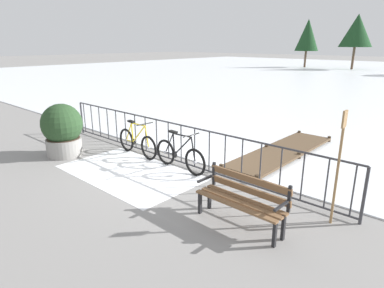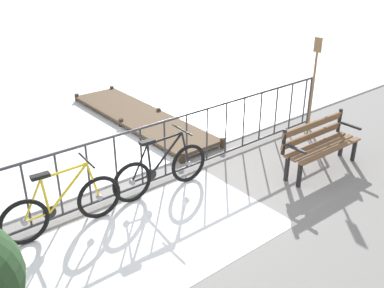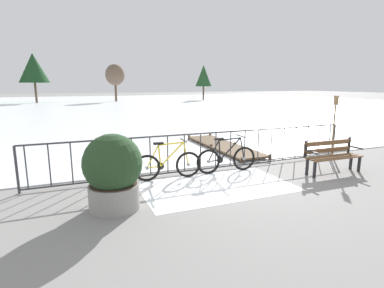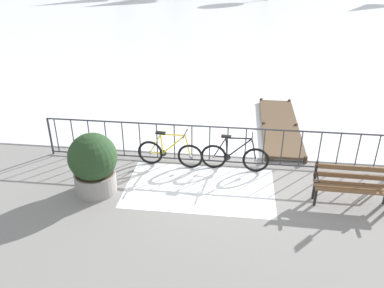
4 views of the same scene
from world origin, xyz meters
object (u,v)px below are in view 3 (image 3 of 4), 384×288
bicycle_near_railing (168,165)px  park_bench (332,154)px  planter_with_shrub (113,172)px  bicycle_second (226,159)px  oar_upright (334,124)px

bicycle_near_railing → park_bench: size_ratio=1.06×
planter_with_shrub → bicycle_second: bearing=23.2°
planter_with_shrub → oar_upright: 6.96m
bicycle_second → park_bench: bearing=-23.2°
bicycle_second → oar_upright: size_ratio=0.86×
planter_with_shrub → oar_upright: oar_upright is taller
bicycle_near_railing → bicycle_second: (1.64, -0.00, 0.00)m
bicycle_near_railing → park_bench: 4.33m
oar_upright → bicycle_second: bearing=179.2°
park_bench → oar_upright: (1.14, 1.05, 0.63)m
park_bench → oar_upright: 1.67m
park_bench → planter_with_shrub: (-5.69, -0.25, 0.22)m
bicycle_near_railing → planter_with_shrub: 2.04m
bicycle_near_railing → oar_upright: size_ratio=0.86×
bicycle_near_railing → planter_with_shrub: planter_with_shrub is taller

